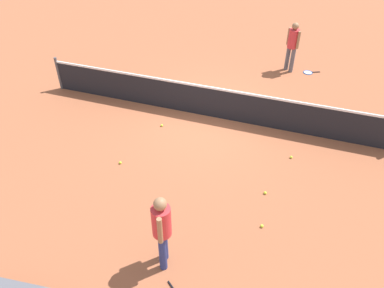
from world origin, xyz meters
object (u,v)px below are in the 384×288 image
(tennis_ball_near_player, at_px, (291,157))
(tennis_ball_baseline, at_px, (262,226))
(player_far_side, at_px, (293,43))
(tennis_ball_by_net, at_px, (120,163))
(player_near_side, at_px, (162,227))
(tennis_ball_stray_left, at_px, (265,193))
(tennis_ball_midcourt, at_px, (162,125))
(tennis_racket_far_player, at_px, (309,72))

(tennis_ball_near_player, xyz_separation_m, tennis_ball_baseline, (-0.29, -2.42, 0.00))
(player_far_side, bearing_deg, tennis_ball_by_net, -117.06)
(player_far_side, bearing_deg, player_near_side, -97.62)
(player_far_side, relative_size, tennis_ball_stray_left, 25.76)
(tennis_ball_midcourt, relative_size, tennis_ball_baseline, 1.00)
(player_far_side, bearing_deg, tennis_ball_near_player, -81.48)
(player_near_side, xyz_separation_m, tennis_ball_midcourt, (-1.73, 4.07, -0.98))
(tennis_ball_baseline, bearing_deg, player_far_side, 93.42)
(tennis_racket_far_player, distance_m, tennis_ball_baseline, 7.26)
(player_far_side, xyz_separation_m, tennis_ball_midcourt, (-2.89, -4.55, -0.98))
(tennis_ball_stray_left, bearing_deg, tennis_ball_midcourt, 152.40)
(tennis_ball_baseline, bearing_deg, tennis_ball_near_player, 83.28)
(tennis_ball_near_player, bearing_deg, tennis_ball_midcourt, 176.47)
(player_near_side, relative_size, tennis_ball_midcourt, 25.76)
(player_near_side, xyz_separation_m, tennis_racket_far_player, (1.85, 8.67, -1.00))
(player_far_side, height_order, tennis_ball_baseline, player_far_side)
(player_near_side, height_order, tennis_ball_by_net, player_near_side)
(tennis_racket_far_player, height_order, tennis_ball_by_net, tennis_ball_by_net)
(player_far_side, relative_size, tennis_ball_near_player, 25.76)
(tennis_ball_midcourt, bearing_deg, tennis_racket_far_player, 52.10)
(tennis_ball_near_player, relative_size, tennis_ball_stray_left, 1.00)
(tennis_ball_by_net, bearing_deg, player_near_side, -47.24)
(tennis_ball_near_player, distance_m, tennis_ball_by_net, 4.27)
(player_near_side, bearing_deg, player_far_side, 82.38)
(tennis_ball_baseline, relative_size, tennis_ball_stray_left, 1.00)
(player_far_side, height_order, tennis_racket_far_player, player_far_side)
(tennis_ball_near_player, distance_m, tennis_ball_baseline, 2.44)
(tennis_ball_baseline, bearing_deg, tennis_ball_stray_left, 96.37)
(tennis_racket_far_player, relative_size, tennis_ball_baseline, 9.11)
(player_near_side, distance_m, tennis_racket_far_player, 8.93)
(tennis_racket_far_player, bearing_deg, tennis_ball_midcourt, -127.90)
(player_far_side, bearing_deg, tennis_ball_baseline, -86.58)
(tennis_ball_by_net, bearing_deg, tennis_ball_baseline, -12.88)
(player_far_side, distance_m, tennis_ball_near_player, 4.93)
(player_far_side, distance_m, tennis_ball_midcourt, 5.48)
(tennis_racket_far_player, relative_size, tennis_ball_midcourt, 9.11)
(tennis_racket_far_player, distance_m, tennis_ball_near_player, 4.83)
(tennis_ball_near_player, bearing_deg, tennis_ball_baseline, -96.72)
(tennis_ball_near_player, relative_size, tennis_ball_baseline, 1.00)
(tennis_ball_near_player, bearing_deg, tennis_ball_by_net, -158.27)
(player_near_side, xyz_separation_m, tennis_ball_by_net, (-2.09, 2.26, -0.98))
(player_far_side, relative_size, tennis_ball_by_net, 25.76)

